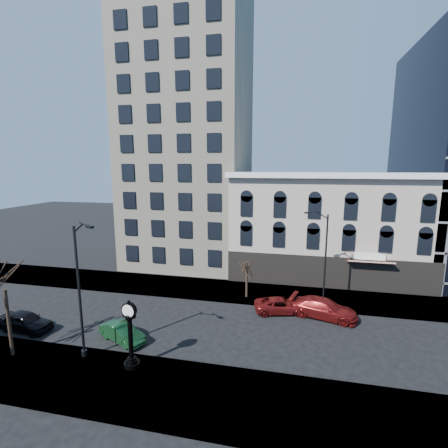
% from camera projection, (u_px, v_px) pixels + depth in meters
% --- Properties ---
extents(ground, '(160.00, 160.00, 0.00)m').
position_uv_depth(ground, '(191.00, 325.00, 27.18)').
color(ground, black).
rests_on(ground, ground).
extents(sidewalk_far, '(160.00, 6.00, 0.12)m').
position_uv_depth(sidewalk_far, '(214.00, 289.00, 34.86)').
color(sidewalk_far, gray).
rests_on(sidewalk_far, ground).
extents(sidewalk_near, '(160.00, 6.00, 0.12)m').
position_uv_depth(sidewalk_near, '(149.00, 387.00, 19.48)').
color(sidewalk_near, gray).
rests_on(sidewalk_near, ground).
extents(cream_tower, '(15.90, 15.40, 42.50)m').
position_uv_depth(cream_tower, '(188.00, 119.00, 43.17)').
color(cream_tower, beige).
rests_on(cream_tower, ground).
extents(victorian_row, '(22.60, 11.19, 12.50)m').
position_uv_depth(victorian_row, '(326.00, 226.00, 38.88)').
color(victorian_row, '#B6A696').
rests_on(victorian_row, ground).
extents(street_clock, '(1.05, 1.05, 4.63)m').
position_uv_depth(street_clock, '(130.00, 337.00, 21.07)').
color(street_clock, black).
rests_on(street_clock, sidewalk_near).
extents(street_lamp_near, '(2.36, 1.28, 9.76)m').
position_uv_depth(street_lamp_near, '(82.00, 255.00, 20.86)').
color(street_lamp_near, black).
rests_on(street_lamp_near, sidewalk_near).
extents(street_lamp_far, '(2.34, 0.76, 9.16)m').
position_uv_depth(street_lamp_far, '(320.00, 233.00, 29.97)').
color(street_lamp_far, black).
rests_on(street_lamp_far, sidewalk_far).
extents(bare_tree_near, '(4.51, 4.51, 7.75)m').
position_uv_depth(bare_tree_near, '(3.00, 275.00, 21.69)').
color(bare_tree_near, '#322319').
rests_on(bare_tree_near, sidewalk_near).
extents(bare_tree_far, '(2.66, 2.66, 4.57)m').
position_uv_depth(bare_tree_far, '(247.00, 264.00, 32.20)').
color(bare_tree_far, '#322319').
rests_on(bare_tree_far, sidewalk_far).
extents(car_near_a, '(4.69, 2.24, 1.55)m').
position_uv_depth(car_near_a, '(25.00, 321.00, 26.23)').
color(car_near_a, black).
rests_on(car_near_a, ground).
extents(car_near_b, '(4.28, 2.94, 1.34)m').
position_uv_depth(car_near_b, '(122.00, 333.00, 24.64)').
color(car_near_b, '#143F1E').
rests_on(car_near_b, ground).
extents(car_far_a, '(5.19, 3.30, 1.33)m').
position_uv_depth(car_far_a, '(281.00, 305.00, 29.46)').
color(car_far_a, maroon).
rests_on(car_far_a, ground).
extents(car_far_b, '(6.17, 3.78, 1.67)m').
position_uv_depth(car_far_b, '(324.00, 308.00, 28.46)').
color(car_far_b, maroon).
rests_on(car_far_b, ground).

